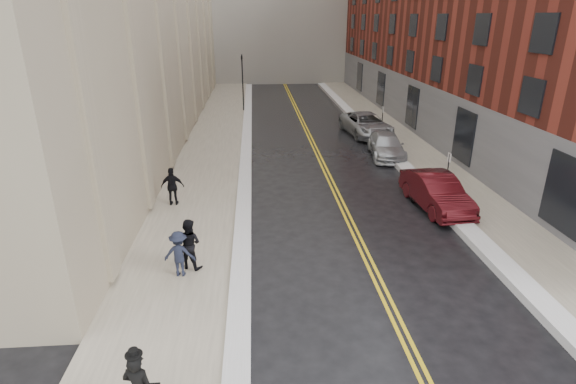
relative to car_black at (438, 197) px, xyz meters
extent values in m
plane|color=black|center=(-6.80, -6.21, -0.67)|extent=(160.00, 160.00, 0.00)
cube|color=gray|center=(-11.30, 9.79, -0.59)|extent=(4.00, 64.00, 0.15)
cube|color=gray|center=(2.20, 9.79, -0.59)|extent=(3.00, 64.00, 0.15)
cube|color=gold|center=(-4.42, 9.79, -0.66)|extent=(0.12, 64.00, 0.01)
cube|color=gold|center=(-4.18, 9.79, -0.66)|extent=(0.12, 64.00, 0.01)
cube|color=white|center=(-9.00, 9.79, -0.54)|extent=(0.70, 60.80, 0.26)
cube|color=white|center=(0.35, 9.79, -0.52)|extent=(0.85, 60.80, 0.30)
cube|color=maroon|center=(10.70, 16.79, 8.33)|extent=(14.00, 50.00, 18.00)
cylinder|color=black|center=(-9.40, 23.79, 1.93)|extent=(0.12, 0.12, 5.20)
imported|color=black|center=(-9.40, 23.79, 3.93)|extent=(0.18, 0.15, 0.90)
cylinder|color=black|center=(1.10, 1.79, 0.43)|extent=(0.06, 0.06, 2.20)
cube|color=white|center=(1.10, 1.79, 1.33)|extent=(0.02, 0.35, 0.45)
cylinder|color=black|center=(1.10, 13.79, 0.43)|extent=(0.06, 0.06, 2.20)
cube|color=white|center=(1.10, 13.79, 1.33)|extent=(0.02, 0.35, 0.45)
imported|color=black|center=(0.00, 0.00, 0.00)|extent=(1.99, 4.05, 1.33)
imported|color=#420B10|center=(0.00, 0.31, 0.14)|extent=(2.11, 5.04, 1.62)
imported|color=#A7ABAF|center=(0.00, 8.67, 0.05)|extent=(2.58, 5.13, 1.43)
imported|color=#929599|center=(0.00, 14.23, 0.16)|extent=(3.43, 6.21, 1.65)
imported|color=black|center=(-10.79, -4.52, 0.41)|extent=(1.11, 1.01, 1.85)
imported|color=black|center=(-11.06, -5.02, 0.30)|extent=(1.10, 0.69, 1.64)
imported|color=black|center=(-12.29, 1.28, 0.39)|extent=(1.06, 0.45, 1.81)
camera|label=1|loc=(-8.37, -18.63, 7.84)|focal=28.00mm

